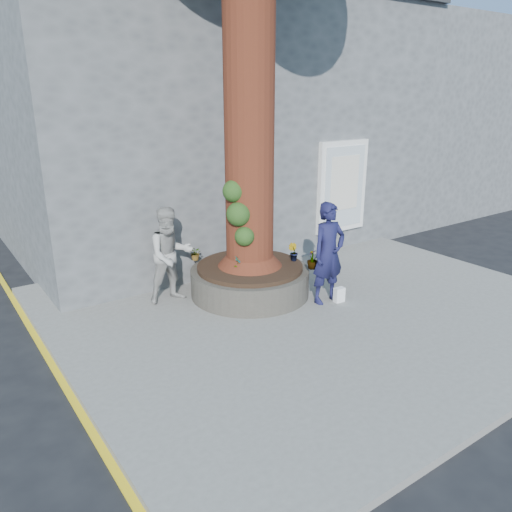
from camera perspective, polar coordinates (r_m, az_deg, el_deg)
ground at (r=8.02m, az=2.72°, el=-10.90°), size 120.00×120.00×0.00m
pavement at (r=9.54m, az=6.22°, el=-5.59°), size 9.00×8.00×0.12m
yellow_line at (r=7.70m, az=-21.12°, el=-13.58°), size 0.10×30.00×0.01m
stone_shop at (r=14.44m, az=-7.03°, el=15.24°), size 10.30×8.30×6.30m
neighbour_shop at (r=19.54m, az=14.88°, el=15.11°), size 6.00×8.00×6.00m
planter at (r=9.74m, az=-0.70°, el=-2.73°), size 2.30×2.30×0.60m
man at (r=9.27m, az=8.29°, el=0.31°), size 0.72×0.49×1.91m
woman at (r=9.37m, az=-9.74°, el=0.12°), size 0.92×0.74×1.81m
shopping_bag at (r=9.56m, az=9.49°, el=-4.39°), size 0.21×0.14×0.28m
plant_a at (r=9.19m, az=-2.07°, el=-0.97°), size 0.20×0.19×0.31m
plant_b at (r=9.86m, az=4.27°, el=0.45°), size 0.24×0.25×0.35m
plant_c at (r=9.43m, az=6.49°, el=-0.36°), size 0.27×0.27×0.38m
plant_d at (r=9.93m, az=-6.91°, el=0.32°), size 0.26×0.28×0.29m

